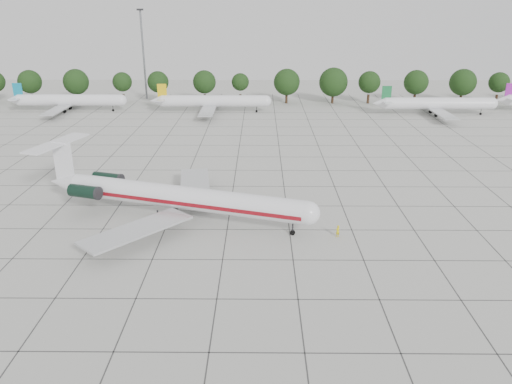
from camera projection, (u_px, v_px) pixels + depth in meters
ground at (227, 230)px, 64.00m from camera, size 260.00×260.00×0.00m
apron_joints at (233, 188)px, 78.01m from camera, size 170.00×170.00×0.02m
main_airliner at (169, 196)px, 66.23m from camera, size 38.54×29.50×9.22m
ground_crew at (338, 231)px, 61.79m from camera, size 0.68×0.63×1.55m
bg_airliner_b at (69, 100)px, 131.68m from camera, size 28.24×27.20×7.40m
bg_airliner_c at (213, 101)px, 130.48m from camera, size 28.24×27.20×7.40m
bg_airliner_d at (437, 104)px, 127.39m from camera, size 28.24×27.20×7.40m
tree_line at (204, 82)px, 141.32m from camera, size 249.86×8.44×10.22m
floodlight_mast at (143, 49)px, 145.04m from camera, size 1.60×1.60×25.45m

